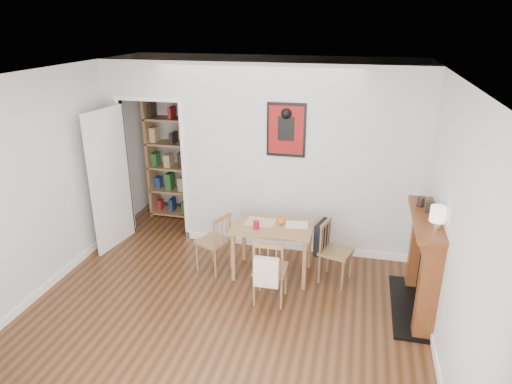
% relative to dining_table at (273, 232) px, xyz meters
% --- Properties ---
extents(ground, '(5.20, 5.20, 0.00)m').
position_rel_dining_table_xyz_m(ground, '(-0.38, -0.63, -0.60)').
color(ground, brown).
rests_on(ground, ground).
extents(room_shell, '(5.20, 5.20, 5.20)m').
position_rel_dining_table_xyz_m(room_shell, '(-0.28, 0.72, 0.70)').
color(room_shell, silver).
rests_on(room_shell, ground).
extents(dining_table, '(1.00, 0.64, 0.68)m').
position_rel_dining_table_xyz_m(dining_table, '(0.00, 0.00, 0.00)').
color(dining_table, '#8B6240').
rests_on(dining_table, ground).
extents(chair_left, '(0.53, 0.53, 0.81)m').
position_rel_dining_table_xyz_m(chair_left, '(-0.77, -0.07, -0.19)').
color(chair_left, olive).
rests_on(chair_left, ground).
extents(chair_right, '(0.54, 0.49, 0.80)m').
position_rel_dining_table_xyz_m(chair_right, '(0.79, 0.02, -0.19)').
color(chair_right, olive).
rests_on(chair_right, ground).
extents(chair_front, '(0.41, 0.47, 0.82)m').
position_rel_dining_table_xyz_m(chair_front, '(0.09, -0.60, -0.18)').
color(chair_front, olive).
rests_on(chair_front, ground).
extents(bookshelf, '(0.89, 0.35, 2.10)m').
position_rel_dining_table_xyz_m(bookshelf, '(-1.92, 1.51, 0.44)').
color(bookshelf, '#8B6240').
rests_on(bookshelf, ground).
extents(fireplace, '(0.45, 1.25, 1.16)m').
position_rel_dining_table_xyz_m(fireplace, '(1.78, -0.38, 0.02)').
color(fireplace, brown).
rests_on(fireplace, ground).
extents(red_glass, '(0.08, 0.08, 0.10)m').
position_rel_dining_table_xyz_m(red_glass, '(-0.19, -0.11, 0.13)').
color(red_glass, maroon).
rests_on(red_glass, dining_table).
extents(orange_fruit, '(0.08, 0.08, 0.08)m').
position_rel_dining_table_xyz_m(orange_fruit, '(0.10, 0.08, 0.12)').
color(orange_fruit, '#E85D0C').
rests_on(orange_fruit, dining_table).
extents(placemat, '(0.38, 0.29, 0.00)m').
position_rel_dining_table_xyz_m(placemat, '(-0.18, 0.08, 0.08)').
color(placemat, beige).
rests_on(placemat, dining_table).
extents(notebook, '(0.30, 0.23, 0.01)m').
position_rel_dining_table_xyz_m(notebook, '(0.29, 0.09, 0.09)').
color(notebook, silver).
rests_on(notebook, dining_table).
extents(mantel_lamp, '(0.16, 0.16, 0.24)m').
position_rel_dining_table_xyz_m(mantel_lamp, '(1.79, -0.69, 0.71)').
color(mantel_lamp, silver).
rests_on(mantel_lamp, fireplace).
extents(ceramic_jar_a, '(0.10, 0.10, 0.12)m').
position_rel_dining_table_xyz_m(ceramic_jar_a, '(1.78, -0.26, 0.62)').
color(ceramic_jar_a, black).
rests_on(ceramic_jar_a, fireplace).
extents(ceramic_jar_b, '(0.09, 0.09, 0.11)m').
position_rel_dining_table_xyz_m(ceramic_jar_b, '(1.70, -0.10, 0.61)').
color(ceramic_jar_b, black).
rests_on(ceramic_jar_b, fireplace).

